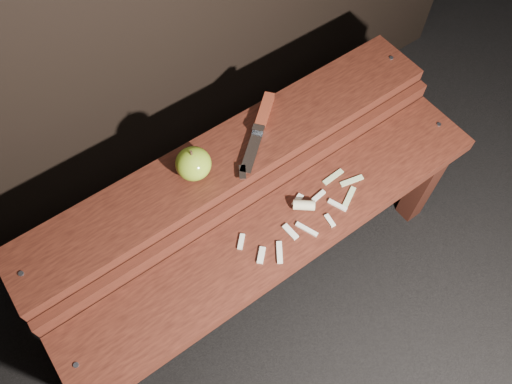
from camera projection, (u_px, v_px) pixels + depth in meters
ground at (267, 275)px, 1.63m from camera, size 60.00×60.00×0.00m
bench_front_tier at (283, 243)px, 1.30m from camera, size 1.20×0.20×0.42m
bench_rear_tier at (233, 171)px, 1.34m from camera, size 1.20×0.21×0.50m
apple at (193, 164)px, 1.20m from camera, size 0.09×0.09×0.09m
knife at (261, 121)px, 1.30m from camera, size 0.23×0.19×0.02m
apple_scraps at (306, 211)px, 1.26m from camera, size 0.39×0.13×0.03m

